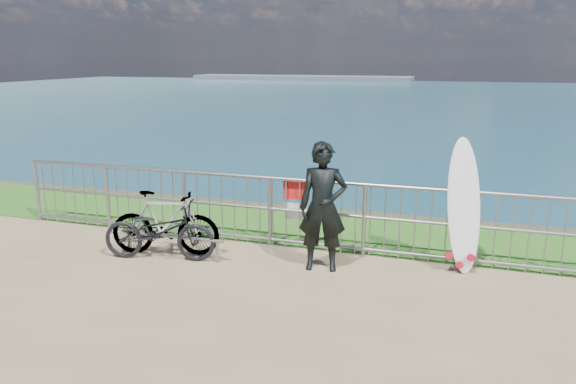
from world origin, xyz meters
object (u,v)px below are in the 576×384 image
(surfboard, at_px, (464,211))
(surfer, at_px, (323,207))
(bicycle_near, at_px, (159,231))
(bicycle_far, at_px, (165,223))

(surfboard, bearing_deg, surfer, -163.00)
(bicycle_near, height_order, bicycle_far, bicycle_far)
(surfer, relative_size, bicycle_near, 1.09)
(surfboard, xyz_separation_m, bicycle_far, (-4.27, -0.72, -0.37))
(surfer, relative_size, bicycle_far, 1.10)
(surfboard, bearing_deg, bicycle_far, -170.37)
(surfboard, height_order, bicycle_near, surfboard)
(surfboard, relative_size, bicycle_far, 1.14)
(surfboard, bearing_deg, bicycle_near, -167.51)
(bicycle_far, bearing_deg, surfer, -99.47)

